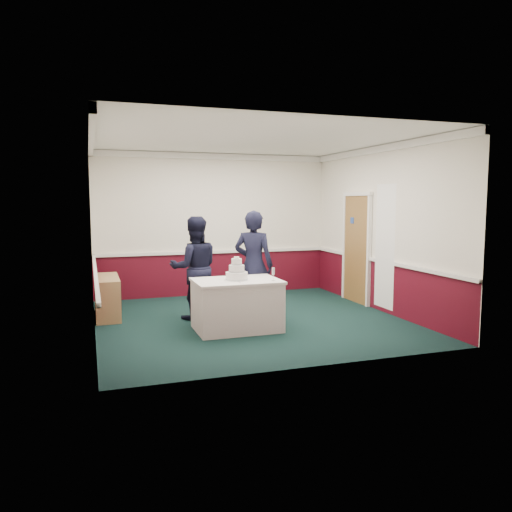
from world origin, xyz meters
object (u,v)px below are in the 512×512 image
object	(u,v)px
cake_table	(237,304)
person_man	(195,268)
sideboard	(107,297)
cake_knife	(239,282)
wedding_cake	(237,273)
champagne_flute	(273,272)
person_woman	(254,265)

from	to	relation	value
cake_table	person_man	distance (m)	1.16
cake_table	sideboard	bearing A→B (deg)	140.41
cake_knife	person_man	size ratio (longest dim) A/B	0.13
cake_knife	wedding_cake	bearing A→B (deg)	83.29
champagne_flute	cake_table	bearing A→B (deg)	150.75
sideboard	person_man	world-z (taller)	person_man
sideboard	person_woman	world-z (taller)	person_woman
champagne_flute	sideboard	bearing A→B (deg)	142.37
sideboard	cake_knife	xyz separation A→B (m)	(1.85, -1.76, 0.44)
cake_table	cake_knife	bearing A→B (deg)	-98.53
sideboard	champagne_flute	size ratio (longest dim) A/B	5.85
sideboard	wedding_cake	xyz separation A→B (m)	(1.88, -1.56, 0.55)
wedding_cake	person_man	size ratio (longest dim) A/B	0.21
person_man	person_woman	bearing A→B (deg)	165.44
wedding_cake	person_man	distance (m)	1.06
sideboard	person_woman	distance (m)	2.60
sideboard	champagne_flute	world-z (taller)	champagne_flute
sideboard	cake_knife	bearing A→B (deg)	-43.48
wedding_cake	champagne_flute	size ratio (longest dim) A/B	1.78
champagne_flute	person_woman	bearing A→B (deg)	90.74
cake_table	wedding_cake	distance (m)	0.50
champagne_flute	cake_knife	bearing A→B (deg)	171.42
wedding_cake	person_woman	distance (m)	0.81
wedding_cake	person_man	bearing A→B (deg)	116.04
sideboard	person_man	xyz separation A→B (m)	(1.42, -0.61, 0.52)
champagne_flute	person_man	distance (m)	1.56
wedding_cake	sideboard	bearing A→B (deg)	140.41
wedding_cake	cake_table	bearing A→B (deg)	-90.00
cake_table	person_man	size ratio (longest dim) A/B	0.76
person_man	person_woman	xyz separation A→B (m)	(0.95, -0.31, 0.05)
champagne_flute	person_man	xyz separation A→B (m)	(-0.96, 1.23, -0.05)
champagne_flute	person_man	size ratio (longest dim) A/B	0.12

